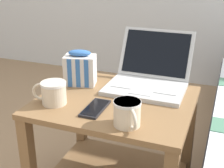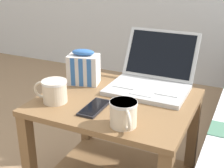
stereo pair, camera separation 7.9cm
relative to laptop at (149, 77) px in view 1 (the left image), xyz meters
name	(u,v)px [view 1 (the left image)]	position (x,y,z in m)	size (l,w,h in m)	color
bedside_table	(115,139)	(-0.09, -0.18, -0.23)	(0.61, 0.51, 0.51)	olive
laptop	(149,77)	(0.00, 0.00, 0.00)	(0.33, 0.35, 0.22)	#B7BABC
mug_front_left	(127,112)	(0.02, -0.36, 0.00)	(0.10, 0.12, 0.09)	beige
mug_front_right	(53,92)	(-0.30, -0.30, 0.00)	(0.13, 0.10, 0.09)	beige
snack_bag	(80,69)	(-0.29, -0.08, 0.03)	(0.15, 0.12, 0.16)	silver
cell_phone	(95,108)	(-0.13, -0.29, -0.04)	(0.07, 0.16, 0.01)	black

